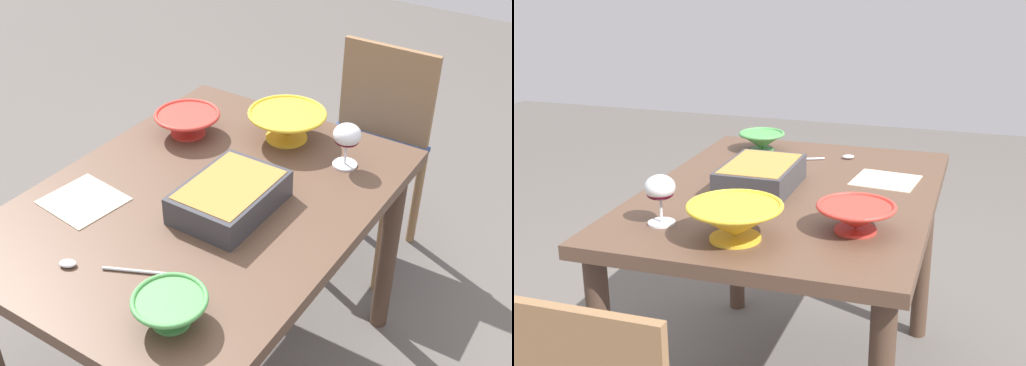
% 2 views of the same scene
% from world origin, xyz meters
% --- Properties ---
extents(dining_table, '(1.18, 0.88, 0.73)m').
position_xyz_m(dining_table, '(0.00, 0.00, 0.63)').
color(dining_table, brown).
rests_on(dining_table, ground_plane).
extents(chair, '(0.39, 0.41, 0.85)m').
position_xyz_m(chair, '(0.94, -0.11, 0.48)').
color(chair, '#334772').
rests_on(chair, ground_plane).
extents(wine_glass, '(0.08, 0.08, 0.14)m').
position_xyz_m(wine_glass, '(0.37, -0.26, 0.83)').
color(wine_glass, white).
rests_on(wine_glass, dining_table).
extents(casserole_dish, '(0.31, 0.22, 0.08)m').
position_xyz_m(casserole_dish, '(0.00, -0.10, 0.78)').
color(casserole_dish, '#38383D').
rests_on(casserole_dish, dining_table).
extents(mixing_bowl, '(0.21, 0.21, 0.08)m').
position_xyz_m(mixing_bowl, '(0.27, 0.26, 0.77)').
color(mixing_bowl, red).
rests_on(mixing_bowl, dining_table).
extents(small_bowl, '(0.17, 0.17, 0.07)m').
position_xyz_m(small_bowl, '(-0.42, -0.23, 0.77)').
color(small_bowl, '#4C994C').
rests_on(small_bowl, dining_table).
extents(serving_bowl, '(0.25, 0.25, 0.10)m').
position_xyz_m(serving_bowl, '(0.42, -0.03, 0.79)').
color(serving_bowl, yellow).
rests_on(serving_bowl, dining_table).
extents(serving_spoon, '(0.14, 0.27, 0.01)m').
position_xyz_m(serving_spoon, '(-0.38, 0.04, 0.74)').
color(serving_spoon, silver).
rests_on(serving_spoon, dining_table).
extents(napkin, '(0.21, 0.22, 0.00)m').
position_xyz_m(napkin, '(-0.19, 0.27, 0.73)').
color(napkin, beige).
rests_on(napkin, dining_table).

